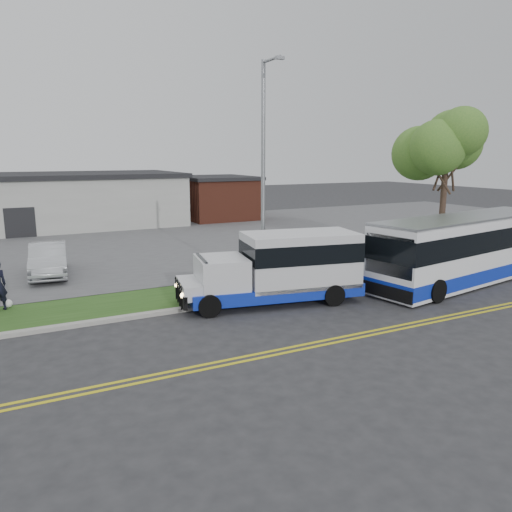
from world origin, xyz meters
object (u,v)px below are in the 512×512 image
parked_car_a (48,260)px  transit_bus (466,249)px  tree_east (447,147)px  streetlight_near (264,168)px  shuttle_bus (283,266)px

parked_car_a → transit_bus: bearing=-23.9°
tree_east → streetlight_near: bearing=-178.6°
transit_bus → parked_car_a: 19.59m
tree_east → streetlight_near: size_ratio=0.88×
tree_east → transit_bus: (-2.28, -3.62, -4.65)m
streetlight_near → parked_car_a: size_ratio=2.01×
tree_east → parked_car_a: size_ratio=1.76×
parked_car_a → streetlight_near: bearing=-31.6°
transit_bus → tree_east: bearing=48.3°
tree_east → shuttle_bus: bearing=-167.4°
streetlight_near → shuttle_bus: 4.39m
shuttle_bus → parked_car_a: (-7.98, 8.60, -0.60)m
shuttle_bus → transit_bus: (9.03, -1.09, 0.08)m
streetlight_near → transit_bus: (8.72, -3.34, -3.68)m
shuttle_bus → transit_bus: size_ratio=0.66×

